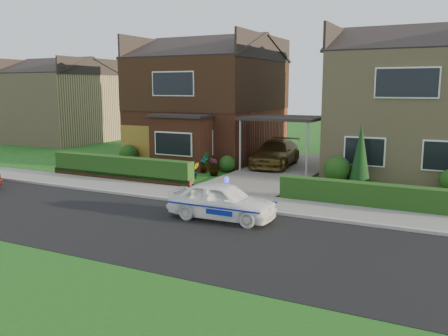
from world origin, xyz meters
The scene contains 24 objects.
ground centered at (0.00, 0.00, 0.00)m, with size 120.00×120.00×0.00m, color #144913.
road centered at (0.00, 0.00, 0.00)m, with size 60.00×6.00×0.02m, color black.
kerb centered at (0.00, 3.05, 0.06)m, with size 60.00×0.16×0.12m, color #9E9993.
sidewalk centered at (0.00, 4.10, 0.05)m, with size 60.00×2.00×0.10m, color slate.
grass_verge centered at (0.00, -5.00, 0.00)m, with size 60.00×4.00×0.01m, color #144913.
driveway centered at (0.00, 11.00, 0.06)m, with size 3.80×12.00×0.12m, color #666059.
house_left centered at (-5.78, 13.90, 3.81)m, with size 7.50×9.53×7.25m.
house_right centered at (5.80, 13.99, 3.66)m, with size 7.50×8.06×7.25m.
carport_link centered at (0.00, 10.95, 2.66)m, with size 3.80×3.00×2.77m.
garage_door centered at (-8.25, 9.96, 1.05)m, with size 2.20×0.10×2.10m, color brown.
dwarf_wall centered at (-5.80, 5.30, 0.18)m, with size 7.70×0.25×0.36m, color brown.
hedge_left centered at (-5.80, 5.45, 0.00)m, with size 7.50×0.55×0.90m, color #163B12.
hedge_right centered at (5.80, 5.35, 0.00)m, with size 7.50×0.55×0.80m, color #163B12.
shrub_left_far centered at (-8.50, 9.50, 0.54)m, with size 1.08×1.08×1.08m, color #163B12.
shrub_left_mid centered at (-4.00, 9.30, 0.66)m, with size 1.32×1.32×1.32m, color #163B12.
shrub_left_near centered at (-2.40, 9.60, 0.42)m, with size 0.84×0.84×0.84m, color #163B12.
shrub_right_near centered at (3.20, 9.40, 0.60)m, with size 1.20×1.20×1.20m, color #163B12.
conifer_a centered at (4.20, 9.20, 1.30)m, with size 0.90×0.90×2.60m, color black.
neighbour_left centered at (-20.00, 16.00, 2.60)m, with size 6.50×7.00×5.20m, color tan.
police_car centered at (1.31, 1.72, 0.60)m, with size 3.25×3.57×1.37m.
driveway_car centered at (-0.67, 11.84, 0.79)m, with size 1.87×4.61×1.34m, color brown.
potted_plant_a centered at (-3.32, 8.82, 0.41)m, with size 0.44×0.30×0.83m, color gray.
potted_plant_b centered at (-2.99, 7.37, 0.37)m, with size 0.33×0.41×0.74m, color gray.
potted_plant_c centered at (-2.50, 8.35, 0.42)m, with size 0.47×0.47×0.84m, color gray.
Camera 1 is at (8.05, -11.45, 4.21)m, focal length 38.00 mm.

